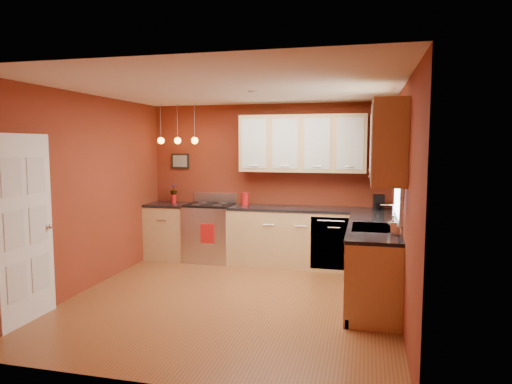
% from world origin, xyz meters
% --- Properties ---
extents(floor, '(4.20, 4.20, 0.00)m').
position_xyz_m(floor, '(0.00, 0.00, 0.00)').
color(floor, brown).
rests_on(floor, ground).
extents(ceiling, '(4.00, 4.20, 0.02)m').
position_xyz_m(ceiling, '(0.00, 0.00, 2.60)').
color(ceiling, silver).
rests_on(ceiling, wall_back).
extents(wall_back, '(4.00, 0.02, 2.60)m').
position_xyz_m(wall_back, '(0.00, 2.10, 1.30)').
color(wall_back, maroon).
rests_on(wall_back, floor).
extents(wall_front, '(4.00, 0.02, 2.60)m').
position_xyz_m(wall_front, '(0.00, -2.10, 1.30)').
color(wall_front, maroon).
rests_on(wall_front, floor).
extents(wall_left, '(0.02, 4.20, 2.60)m').
position_xyz_m(wall_left, '(-2.00, 0.00, 1.30)').
color(wall_left, maroon).
rests_on(wall_left, floor).
extents(wall_right, '(0.02, 4.20, 2.60)m').
position_xyz_m(wall_right, '(2.00, 0.00, 1.30)').
color(wall_right, maroon).
rests_on(wall_right, floor).
extents(base_cabinets_back_left, '(0.70, 0.60, 0.90)m').
position_xyz_m(base_cabinets_back_left, '(-1.65, 1.80, 0.45)').
color(base_cabinets_back_left, tan).
rests_on(base_cabinets_back_left, floor).
extents(base_cabinets_back_right, '(2.54, 0.60, 0.90)m').
position_xyz_m(base_cabinets_back_right, '(0.73, 1.80, 0.45)').
color(base_cabinets_back_right, tan).
rests_on(base_cabinets_back_right, floor).
extents(base_cabinets_right, '(0.60, 2.10, 0.90)m').
position_xyz_m(base_cabinets_right, '(1.70, 0.45, 0.45)').
color(base_cabinets_right, tan).
rests_on(base_cabinets_right, floor).
extents(counter_back_left, '(0.70, 0.62, 0.04)m').
position_xyz_m(counter_back_left, '(-1.65, 1.80, 0.92)').
color(counter_back_left, black).
rests_on(counter_back_left, base_cabinets_back_left).
extents(counter_back_right, '(2.54, 0.62, 0.04)m').
position_xyz_m(counter_back_right, '(0.73, 1.80, 0.92)').
color(counter_back_right, black).
rests_on(counter_back_right, base_cabinets_back_right).
extents(counter_right, '(0.62, 2.10, 0.04)m').
position_xyz_m(counter_right, '(1.70, 0.45, 0.92)').
color(counter_right, black).
rests_on(counter_right, base_cabinets_right).
extents(gas_range, '(0.76, 0.64, 1.11)m').
position_xyz_m(gas_range, '(-0.92, 1.80, 0.48)').
color(gas_range, silver).
rests_on(gas_range, floor).
extents(dishwasher_front, '(0.60, 0.02, 0.80)m').
position_xyz_m(dishwasher_front, '(1.10, 1.51, 0.45)').
color(dishwasher_front, silver).
rests_on(dishwasher_front, base_cabinets_back_right).
extents(sink, '(0.50, 0.70, 0.33)m').
position_xyz_m(sink, '(1.70, 0.30, 0.92)').
color(sink, gray).
rests_on(sink, counter_right).
extents(window, '(0.06, 1.02, 1.22)m').
position_xyz_m(window, '(1.97, 0.30, 1.69)').
color(window, white).
rests_on(window, wall_right).
extents(door_left_wall, '(0.12, 0.82, 2.05)m').
position_xyz_m(door_left_wall, '(-1.97, -1.20, 1.03)').
color(door_left_wall, white).
rests_on(door_left_wall, floor).
extents(upper_cabinets_back, '(2.00, 0.35, 0.90)m').
position_xyz_m(upper_cabinets_back, '(0.60, 1.93, 1.95)').
color(upper_cabinets_back, tan).
rests_on(upper_cabinets_back, wall_back).
extents(upper_cabinets_right, '(0.35, 1.95, 0.90)m').
position_xyz_m(upper_cabinets_right, '(1.82, 0.32, 1.95)').
color(upper_cabinets_right, tan).
rests_on(upper_cabinets_right, wall_right).
extents(wall_picture, '(0.32, 0.03, 0.26)m').
position_xyz_m(wall_picture, '(-1.55, 2.08, 1.65)').
color(wall_picture, black).
rests_on(wall_picture, wall_back).
extents(pendant_lights, '(0.71, 0.11, 0.66)m').
position_xyz_m(pendant_lights, '(-1.45, 1.75, 2.01)').
color(pendant_lights, gray).
rests_on(pendant_lights, ceiling).
extents(red_canister, '(0.14, 0.14, 0.20)m').
position_xyz_m(red_canister, '(-0.33, 1.87, 1.04)').
color(red_canister, '#B01312').
rests_on(red_canister, counter_back_right).
extents(red_vase, '(0.09, 0.09, 0.14)m').
position_xyz_m(red_vase, '(-1.61, 1.91, 1.01)').
color(red_vase, '#B01312').
rests_on(red_vase, counter_back_left).
extents(flowers, '(0.15, 0.15, 0.20)m').
position_xyz_m(flowers, '(-1.61, 1.91, 1.17)').
color(flowers, '#B01312').
rests_on(flowers, red_vase).
extents(coffee_maker, '(0.17, 0.17, 0.23)m').
position_xyz_m(coffee_maker, '(1.80, 1.87, 1.05)').
color(coffee_maker, black).
rests_on(coffee_maker, counter_back_right).
extents(soap_pump, '(0.12, 0.12, 0.22)m').
position_xyz_m(soap_pump, '(1.91, -0.14, 1.05)').
color(soap_pump, silver).
rests_on(soap_pump, counter_right).
extents(dish_towel, '(0.23, 0.02, 0.31)m').
position_xyz_m(dish_towel, '(-0.85, 1.47, 0.52)').
color(dish_towel, '#B01312').
rests_on(dish_towel, gas_range).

